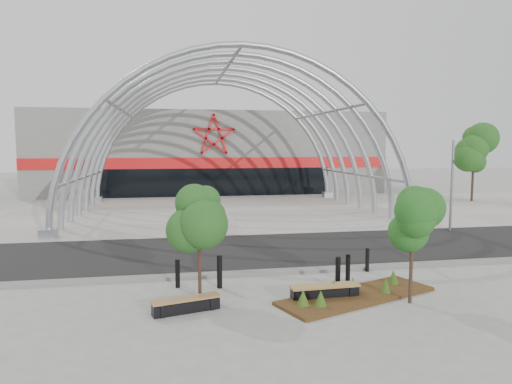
% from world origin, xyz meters
% --- Properties ---
extents(ground, '(140.00, 140.00, 0.00)m').
position_xyz_m(ground, '(0.00, 0.00, 0.00)').
color(ground, gray).
rests_on(ground, ground).
extents(road, '(140.00, 7.00, 0.02)m').
position_xyz_m(road, '(0.00, 3.50, 0.01)').
color(road, black).
rests_on(road, ground).
extents(forecourt, '(60.00, 17.00, 0.04)m').
position_xyz_m(forecourt, '(0.00, 15.50, 0.02)').
color(forecourt, '#A6A097').
rests_on(forecourt, ground).
extents(kerb, '(60.00, 0.50, 0.12)m').
position_xyz_m(kerb, '(0.00, -0.25, 0.06)').
color(kerb, slate).
rests_on(kerb, ground).
extents(arena_building, '(34.00, 15.24, 8.00)m').
position_xyz_m(arena_building, '(0.00, 33.45, 3.99)').
color(arena_building, slate).
rests_on(arena_building, ground).
extents(vault_canopy, '(20.80, 15.80, 20.36)m').
position_xyz_m(vault_canopy, '(0.00, 15.50, 0.02)').
color(vault_canopy, '#A3A9AF').
rests_on(vault_canopy, ground).
extents(planting_bed, '(5.51, 3.42, 0.56)m').
position_xyz_m(planting_bed, '(1.81, -3.33, 0.13)').
color(planting_bed, '#3E2B0F').
rests_on(planting_bed, ground).
extents(signal_pole, '(0.23, 0.71, 5.01)m').
position_xyz_m(signal_pole, '(11.37, 6.34, 2.62)').
color(signal_pole, gray).
rests_on(signal_pole, ground).
extents(street_tree_0, '(1.49, 1.49, 3.41)m').
position_xyz_m(street_tree_0, '(-2.92, -2.29, 2.45)').
color(street_tree_0, '#321813').
rests_on(street_tree_0, ground).
extents(street_tree_1, '(1.34, 1.34, 3.17)m').
position_xyz_m(street_tree_1, '(3.25, -4.07, 2.28)').
color(street_tree_1, black).
rests_on(street_tree_1, ground).
extents(bench_0, '(2.01, 0.91, 0.41)m').
position_xyz_m(bench_0, '(-3.39, -3.63, 0.20)').
color(bench_0, black).
rests_on(bench_0, ground).
extents(bench_1, '(2.18, 0.57, 0.45)m').
position_xyz_m(bench_1, '(0.83, -3.30, 0.22)').
color(bench_1, black).
rests_on(bench_1, ground).
extents(bollard_0, '(0.18, 0.18, 1.10)m').
position_xyz_m(bollard_0, '(-2.23, -1.60, 0.55)').
color(bollard_0, black).
rests_on(bollard_0, ground).
extents(bollard_1, '(0.15, 0.15, 0.95)m').
position_xyz_m(bollard_1, '(-3.60, -1.31, 0.48)').
color(bollard_1, black).
rests_on(bollard_1, ground).
extents(bollard_2, '(0.17, 0.17, 1.05)m').
position_xyz_m(bollard_2, '(1.62, -2.30, 0.53)').
color(bollard_2, black).
rests_on(bollard_2, ground).
extents(bollard_3, '(0.16, 0.16, 0.99)m').
position_xyz_m(bollard_3, '(2.18, -1.78, 0.49)').
color(bollard_3, black).
rests_on(bollard_3, ground).
extents(bollard_4, '(0.14, 0.14, 0.89)m').
position_xyz_m(bollard_4, '(3.41, -0.60, 0.45)').
color(bollard_4, black).
rests_on(bollard_4, ground).
extents(bg_tree_1, '(2.70, 2.70, 5.91)m').
position_xyz_m(bg_tree_1, '(21.00, 18.00, 4.25)').
color(bg_tree_1, black).
rests_on(bg_tree_1, ground).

